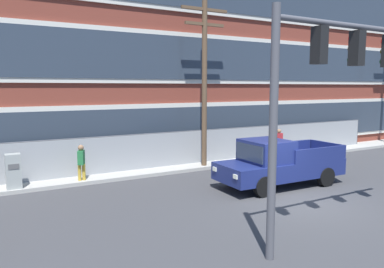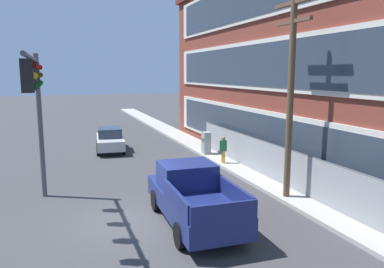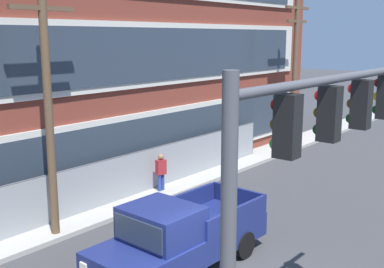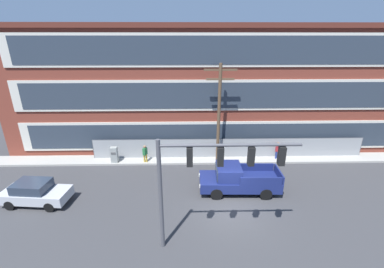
% 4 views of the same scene
% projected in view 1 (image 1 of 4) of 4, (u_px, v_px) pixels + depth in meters
% --- Properties ---
extents(ground_plane, '(160.00, 160.00, 0.00)m').
position_uv_depth(ground_plane, '(302.00, 203.00, 13.32)').
color(ground_plane, '#38383A').
extents(sidewalk_building_side, '(80.00, 1.79, 0.16)m').
position_uv_depth(sidewalk_building_side, '(200.00, 165.00, 19.49)').
color(sidewalk_building_side, '#9E9B93').
rests_on(sidewalk_building_side, ground).
extents(brick_mill_building, '(38.35, 8.59, 11.23)m').
position_uv_depth(brick_mill_building, '(164.00, 62.00, 23.17)').
color(brick_mill_building, brown).
rests_on(brick_mill_building, ground).
extents(chain_link_fence, '(23.77, 0.06, 1.88)m').
position_uv_depth(chain_link_fence, '(214.00, 146.00, 20.14)').
color(chain_link_fence, gray).
rests_on(chain_link_fence, ground).
extents(traffic_signal_mast, '(6.52, 0.43, 5.97)m').
position_uv_depth(traffic_signal_mast, '(342.00, 72.00, 9.56)').
color(traffic_signal_mast, '#4C4C51').
rests_on(traffic_signal_mast, ground).
extents(pickup_truck_navy, '(5.58, 2.28, 1.99)m').
position_uv_depth(pickup_truck_navy, '(278.00, 164.00, 15.52)').
color(pickup_truck_navy, navy).
rests_on(pickup_truck_navy, ground).
extents(utility_pole_near_corner, '(2.54, 0.26, 8.34)m').
position_uv_depth(utility_pole_near_corner, '(204.00, 76.00, 18.46)').
color(utility_pole_near_corner, brown).
rests_on(utility_pole_near_corner, ground).
extents(electrical_cabinet, '(0.55, 0.47, 1.53)m').
position_uv_depth(electrical_cabinet, '(14.00, 173.00, 14.62)').
color(electrical_cabinet, '#939993').
rests_on(electrical_cabinet, ground).
extents(pedestrian_near_cabinet, '(0.45, 0.35, 1.69)m').
position_uv_depth(pedestrian_near_cabinet, '(279.00, 141.00, 21.79)').
color(pedestrian_near_cabinet, navy).
rests_on(pedestrian_near_cabinet, ground).
extents(pedestrian_by_fence, '(0.39, 0.46, 1.69)m').
position_uv_depth(pedestrian_by_fence, '(81.00, 161.00, 15.86)').
color(pedestrian_by_fence, '#B7932D').
rests_on(pedestrian_by_fence, ground).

